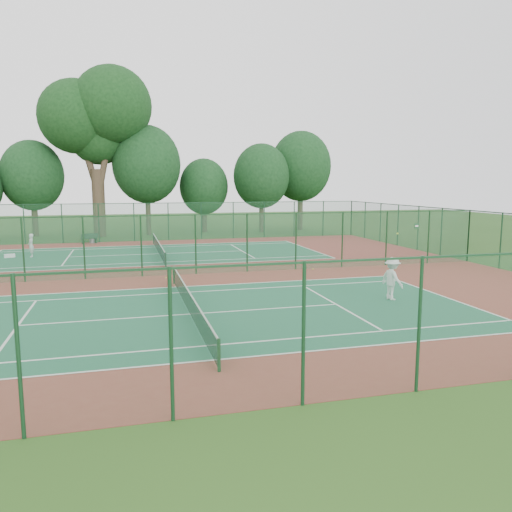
# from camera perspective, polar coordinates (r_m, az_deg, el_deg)

# --- Properties ---
(ground) EXTENTS (120.00, 120.00, 0.00)m
(ground) POSITION_cam_1_polar(r_m,az_deg,el_deg) (29.22, -9.84, -2.18)
(ground) COLOR #274B17
(ground) RESTS_ON ground
(red_pad) EXTENTS (40.00, 36.00, 0.01)m
(red_pad) POSITION_cam_1_polar(r_m,az_deg,el_deg) (29.22, -9.84, -2.17)
(red_pad) COLOR maroon
(red_pad) RESTS_ON ground
(court_near) EXTENTS (23.77, 10.97, 0.01)m
(court_near) POSITION_cam_1_polar(r_m,az_deg,el_deg) (20.47, -7.58, -6.61)
(court_near) COLOR #1B583D
(court_near) RESTS_ON red_pad
(court_far) EXTENTS (23.77, 10.97, 0.01)m
(court_far) POSITION_cam_1_polar(r_m,az_deg,el_deg) (38.08, -11.05, 0.24)
(court_far) COLOR #1C5A3A
(court_far) RESTS_ON red_pad
(fence_north) EXTENTS (40.00, 0.09, 3.50)m
(fence_north) POSITION_cam_1_polar(r_m,az_deg,el_deg) (46.83, -11.87, 3.86)
(fence_north) COLOR #1C552E
(fence_north) RESTS_ON ground
(fence_south) EXTENTS (40.00, 0.09, 3.50)m
(fence_south) POSITION_cam_1_polar(r_m,az_deg,el_deg) (11.46, -1.89, -9.48)
(fence_south) COLOR #194B2A
(fence_south) RESTS_ON ground
(fence_east) EXTENTS (0.09, 36.00, 3.50)m
(fence_east) POSITION_cam_1_polar(r_m,az_deg,el_deg) (36.55, 23.12, 2.15)
(fence_east) COLOR #1B5233
(fence_east) RESTS_ON ground
(fence_divider) EXTENTS (40.00, 0.09, 3.50)m
(fence_divider) POSITION_cam_1_polar(r_m,az_deg,el_deg) (28.95, -9.93, 1.25)
(fence_divider) COLOR #18492F
(fence_divider) RESTS_ON ground
(tennis_net_near) EXTENTS (0.10, 12.90, 0.97)m
(tennis_net_near) POSITION_cam_1_polar(r_m,az_deg,el_deg) (20.34, -7.61, -5.17)
(tennis_net_near) COLOR #14371A
(tennis_net_near) RESTS_ON ground
(tennis_net_far) EXTENTS (0.10, 12.90, 0.97)m
(tennis_net_far) POSITION_cam_1_polar(r_m,az_deg,el_deg) (38.01, -11.07, 1.03)
(tennis_net_far) COLOR #13351F
(tennis_net_far) RESTS_ON ground
(player_near) EXTENTS (0.98, 1.38, 1.93)m
(player_near) POSITION_cam_1_polar(r_m,az_deg,el_deg) (23.40, 15.29, -2.51)
(player_near) COLOR silver
(player_near) RESTS_ON court_near
(player_far) EXTENTS (0.48, 0.66, 1.67)m
(player_far) POSITION_cam_1_polar(r_m,az_deg,el_deg) (39.11, -24.31, 1.11)
(player_far) COLOR silver
(player_far) RESTS_ON court_far
(trash_bin) EXTENTS (0.55, 0.55, 0.85)m
(trash_bin) POSITION_cam_1_polar(r_m,az_deg,el_deg) (46.41, -18.23, 1.93)
(trash_bin) COLOR slate
(trash_bin) RESTS_ON red_pad
(bench) EXTENTS (1.51, 0.77, 0.90)m
(bench) POSITION_cam_1_polar(r_m,az_deg,el_deg) (46.18, -18.50, 1.94)
(bench) COLOR black
(bench) RESTS_ON red_pad
(kit_bag) EXTENTS (0.75, 0.46, 0.26)m
(kit_bag) POSITION_cam_1_polar(r_m,az_deg,el_deg) (39.59, -26.34, 0.02)
(kit_bag) COLOR white
(kit_bag) RESTS_ON red_pad
(stray_ball_a) EXTENTS (0.07, 0.07, 0.07)m
(stray_ball_a) POSITION_cam_1_polar(r_m,az_deg,el_deg) (28.30, -10.25, -2.44)
(stray_ball_a) COLOR #D0E134
(stray_ball_a) RESTS_ON red_pad
(stray_ball_b) EXTENTS (0.08, 0.08, 0.08)m
(stray_ball_b) POSITION_cam_1_polar(r_m,az_deg,el_deg) (30.80, 6.53, -1.48)
(stray_ball_b) COLOR gold
(stray_ball_b) RESTS_ON red_pad
(stray_ball_c) EXTENTS (0.07, 0.07, 0.07)m
(stray_ball_c) POSITION_cam_1_polar(r_m,az_deg,el_deg) (29.02, -9.06, -2.15)
(stray_ball_c) COLOR #C9EC37
(stray_ball_c) RESTS_ON red_pad
(big_tree) EXTENTS (10.71, 7.84, 16.46)m
(big_tree) POSITION_cam_1_polar(r_m,az_deg,el_deg) (52.32, -17.79, 14.95)
(big_tree) COLOR #392C1F
(big_tree) RESTS_ON ground
(evergreen_row) EXTENTS (39.00, 5.00, 12.00)m
(evergreen_row) POSITION_cam_1_polar(r_m,az_deg,el_deg) (53.23, -11.64, 2.48)
(evergreen_row) COLOR black
(evergreen_row) RESTS_ON ground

